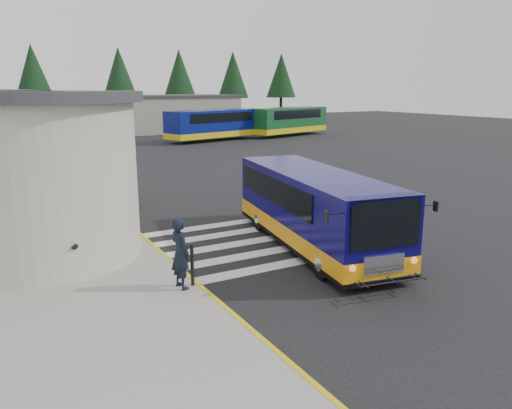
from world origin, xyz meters
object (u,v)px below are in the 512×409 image
pedestrian_b (72,246)px  far_bus_b (288,120)px  bollard (192,265)px  transit_bus (314,212)px  far_bus_a (213,124)px  pedestrian_a (180,253)px

pedestrian_b → far_bus_b: (27.55, 32.33, 0.62)m
pedestrian_b → bollard: pedestrian_b is taller
transit_bus → far_bus_b: size_ratio=0.86×
pedestrian_b → far_bus_b: far_bus_b is taller
bollard → far_bus_a: far_bus_a is taller
far_bus_a → far_bus_b: (9.19, 0.84, 0.03)m
far_bus_a → bollard: bearing=139.8°
pedestrian_b → bollard: 3.22m
transit_bus → pedestrian_b: (-7.33, 0.48, -0.12)m
pedestrian_b → far_bus_a: 36.46m
pedestrian_a → bollard: (0.30, 0.00, -0.36)m
bollard → far_bus_a: 37.02m
bollard → pedestrian_b: bearing=142.3°
transit_bus → bollard: transit_bus is taller
pedestrian_a → bollard: bearing=-98.6°
bollard → far_bus_b: 42.46m
pedestrian_a → far_bus_a: bearing=-34.6°
pedestrian_a → pedestrian_b: size_ratio=1.01×
far_bus_a → transit_bus: bearing=146.1°
pedestrian_b → far_bus_a: far_bus_a is taller
transit_bus → pedestrian_b: size_ratio=4.96×
transit_bus → pedestrian_a: 5.31m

